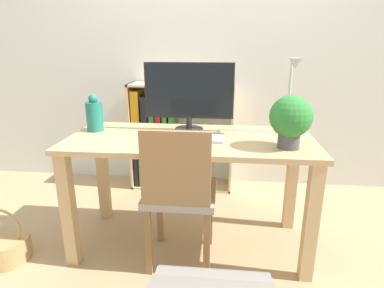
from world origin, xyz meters
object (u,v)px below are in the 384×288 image
at_px(desk_lamp, 291,89).
at_px(basket, 5,247).
at_px(vase, 94,115).
at_px(bookshelf, 163,135).
at_px(monitor, 189,93).
at_px(potted_plant, 291,119).
at_px(chair, 179,192).
at_px(keyboard, 192,138).

relative_size(desk_lamp, basket, 1.35).
distance_m(vase, bookshelf, 0.91).
xyz_separation_m(monitor, potted_plant, (0.57, -0.31, -0.08)).
xyz_separation_m(monitor, bookshelf, (-0.32, 0.72, -0.49)).
bearing_deg(desk_lamp, monitor, 175.38).
xyz_separation_m(vase, desk_lamp, (1.21, 0.02, 0.18)).
relative_size(monitor, bookshelf, 0.60).
bearing_deg(bookshelf, desk_lamp, -39.77).
bearing_deg(vase, basket, -142.36).
distance_m(potted_plant, basket, 1.84).
xyz_separation_m(monitor, chair, (-0.01, -0.38, -0.49)).
distance_m(keyboard, desk_lamp, 0.65).
xyz_separation_m(potted_plant, basket, (-1.65, -0.13, -0.80)).
height_order(keyboard, chair, chair).
bearing_deg(keyboard, bookshelf, 111.00).
xyz_separation_m(keyboard, desk_lamp, (0.57, 0.16, 0.27)).
bearing_deg(basket, bookshelf, 56.89).
distance_m(monitor, keyboard, 0.31).
bearing_deg(potted_plant, basket, -175.34).
height_order(keyboard, potted_plant, potted_plant).
height_order(desk_lamp, chair, desk_lamp).
bearing_deg(desk_lamp, bookshelf, 140.23).
relative_size(keyboard, chair, 0.42).
bearing_deg(keyboard, monitor, 100.51).
bearing_deg(chair, monitor, 86.52).
xyz_separation_m(desk_lamp, potted_plant, (-0.04, -0.26, -0.12)).
bearing_deg(desk_lamp, keyboard, -164.59).
relative_size(desk_lamp, chair, 0.53).
height_order(vase, basket, vase).
bearing_deg(vase, potted_plant, -11.58).
bearing_deg(monitor, keyboard, -79.49).
distance_m(monitor, basket, 1.46).
bearing_deg(desk_lamp, potted_plant, -99.17).
relative_size(vase, chair, 0.27).
relative_size(vase, desk_lamp, 0.51).
distance_m(monitor, vase, 0.61).
distance_m(keyboard, chair, 0.32).
height_order(potted_plant, basket, potted_plant).
bearing_deg(bookshelf, chair, -74.49).
height_order(desk_lamp, basket, desk_lamp).
xyz_separation_m(monitor, basket, (-1.08, -0.44, -0.88)).
relative_size(keyboard, bookshelf, 0.39).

